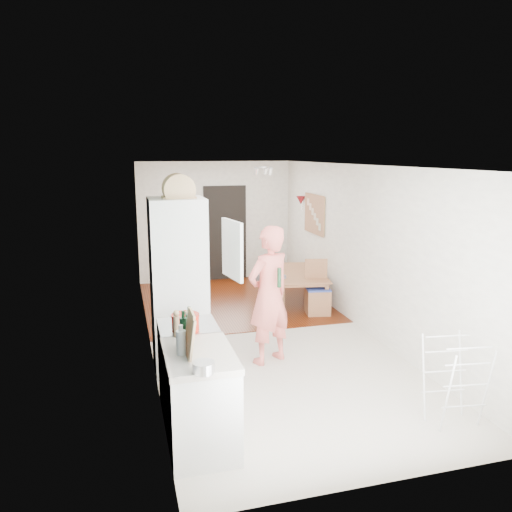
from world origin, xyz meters
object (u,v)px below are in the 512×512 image
dining_chair (318,288)px  stool (272,297)px  person (269,283)px  drying_rack (455,382)px  dining_table (298,290)px

dining_chair → stool: dining_chair is taller
person → drying_rack: 2.44m
dining_table → stool: (-0.57, -0.24, -0.02)m
stool → dining_table: bearing=22.4°
dining_table → dining_chair: dining_chair is taller
person → stool: 2.34m
dining_chair → person: bearing=-119.0°
dining_table → stool: dining_table is taller
person → dining_chair: (1.35, 1.64, -0.60)m
person → drying_rack: bearing=99.2°
dining_chair → drying_rack: size_ratio=1.03×
stool → person: bearing=-108.2°
dining_chair → drying_rack: dining_chair is taller
person → stool: bearing=-133.5°
drying_rack → dining_table: bearing=99.3°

